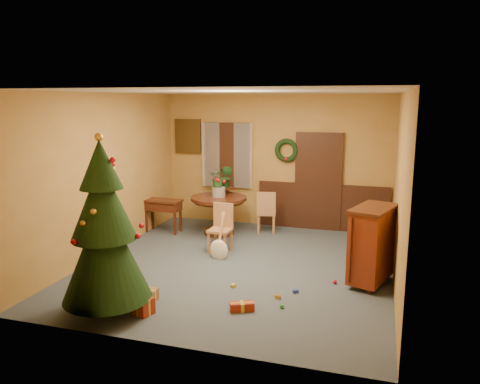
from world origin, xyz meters
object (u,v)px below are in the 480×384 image
at_px(dining_table, 219,208).
at_px(writing_desk, 163,208).
at_px(christmas_tree, 104,231).
at_px(sideboard, 372,243).
at_px(chair_near, 221,226).

bearing_deg(dining_table, writing_desk, -170.51).
bearing_deg(christmas_tree, sideboard, 31.95).
height_order(dining_table, chair_near, chair_near).
xyz_separation_m(chair_near, christmas_tree, (-0.59, -2.87, 0.65)).
bearing_deg(dining_table, chair_near, -68.28).
xyz_separation_m(christmas_tree, sideboard, (3.28, 2.05, -0.48)).
distance_m(chair_near, christmas_tree, 3.00).
xyz_separation_m(dining_table, writing_desk, (-1.18, -0.20, -0.03)).
bearing_deg(dining_table, christmas_tree, -92.42).
xyz_separation_m(dining_table, christmas_tree, (-0.17, -3.93, 0.57)).
xyz_separation_m(christmas_tree, writing_desk, (-1.02, 3.73, -0.60)).
relative_size(chair_near, sideboard, 0.74).
relative_size(dining_table, writing_desk, 1.46).
relative_size(dining_table, sideboard, 0.96).
xyz_separation_m(chair_near, sideboard, (2.69, -0.82, 0.16)).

